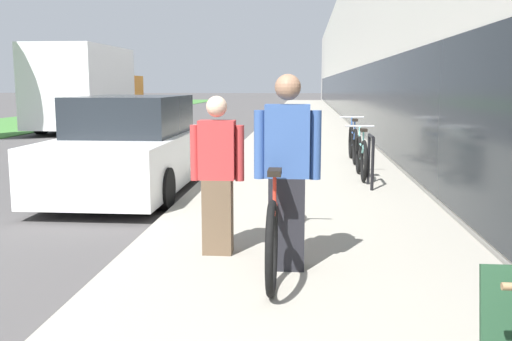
{
  "coord_description": "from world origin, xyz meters",
  "views": [
    {
      "loc": [
        5.56,
        -4.07,
        1.74
      ],
      "look_at": [
        4.03,
        13.86,
        -0.99
      ],
      "focal_mm": 40.0,
      "sensor_mm": 36.0,
      "label": 1
    }
  ],
  "objects_px": {
    "bike_rack_hoop": "(371,155)",
    "parked_sedan_curbside": "(133,149)",
    "person_bystander": "(217,176)",
    "person_rider": "(287,173)",
    "cruiser_bike_middle": "(353,143)",
    "moving_truck": "(87,89)",
    "cruiser_bike_nearest": "(361,156)",
    "tandem_bicycle": "(278,215)"
  },
  "relations": [
    {
      "from": "person_bystander",
      "to": "bike_rack_hoop",
      "type": "relative_size",
      "value": 1.81
    },
    {
      "from": "person_rider",
      "to": "person_bystander",
      "type": "bearing_deg",
      "value": 149.52
    },
    {
      "from": "parked_sedan_curbside",
      "to": "person_bystander",
      "type": "bearing_deg",
      "value": -61.99
    },
    {
      "from": "moving_truck",
      "to": "person_rider",
      "type": "bearing_deg",
      "value": -63.4
    },
    {
      "from": "person_bystander",
      "to": "moving_truck",
      "type": "bearing_deg",
      "value": 115.16
    },
    {
      "from": "tandem_bicycle",
      "to": "parked_sedan_curbside",
      "type": "height_order",
      "value": "parked_sedan_curbside"
    },
    {
      "from": "parked_sedan_curbside",
      "to": "person_rider",
      "type": "bearing_deg",
      "value": -57.09
    },
    {
      "from": "bike_rack_hoop",
      "to": "cruiser_bike_middle",
      "type": "bearing_deg",
      "value": 90.35
    },
    {
      "from": "cruiser_bike_middle",
      "to": "moving_truck",
      "type": "bearing_deg",
      "value": 136.92
    },
    {
      "from": "parked_sedan_curbside",
      "to": "moving_truck",
      "type": "height_order",
      "value": "moving_truck"
    },
    {
      "from": "bike_rack_hoop",
      "to": "moving_truck",
      "type": "relative_size",
      "value": 0.13
    },
    {
      "from": "cruiser_bike_nearest",
      "to": "moving_truck",
      "type": "distance_m",
      "value": 14.11
    },
    {
      "from": "person_rider",
      "to": "person_bystander",
      "type": "relative_size",
      "value": 1.13
    },
    {
      "from": "tandem_bicycle",
      "to": "cruiser_bike_nearest",
      "type": "relative_size",
      "value": 1.72
    },
    {
      "from": "parked_sedan_curbside",
      "to": "tandem_bicycle",
      "type": "bearing_deg",
      "value": -55.53
    },
    {
      "from": "person_rider",
      "to": "parked_sedan_curbside",
      "type": "bearing_deg",
      "value": 122.91
    },
    {
      "from": "person_rider",
      "to": "bike_rack_hoop",
      "type": "xyz_separation_m",
      "value": [
        1.2,
        4.18,
        -0.35
      ]
    },
    {
      "from": "parked_sedan_curbside",
      "to": "cruiser_bike_middle",
      "type": "bearing_deg",
      "value": 40.69
    },
    {
      "from": "bike_rack_hoop",
      "to": "person_bystander",
      "type": "bearing_deg",
      "value": -116.48
    },
    {
      "from": "bike_rack_hoop",
      "to": "parked_sedan_curbside",
      "type": "relative_size",
      "value": 0.19
    },
    {
      "from": "tandem_bicycle",
      "to": "bike_rack_hoop",
      "type": "xyz_separation_m",
      "value": [
        1.3,
        3.81,
        0.11
      ]
    },
    {
      "from": "cruiser_bike_nearest",
      "to": "cruiser_bike_middle",
      "type": "height_order",
      "value": "cruiser_bike_middle"
    },
    {
      "from": "moving_truck",
      "to": "cruiser_bike_middle",
      "type": "bearing_deg",
      "value": -43.08
    },
    {
      "from": "person_rider",
      "to": "cruiser_bike_nearest",
      "type": "bearing_deg",
      "value": 77.44
    },
    {
      "from": "bike_rack_hoop",
      "to": "cruiser_bike_middle",
      "type": "relative_size",
      "value": 0.48
    },
    {
      "from": "parked_sedan_curbside",
      "to": "moving_truck",
      "type": "bearing_deg",
      "value": 114.25
    },
    {
      "from": "person_bystander",
      "to": "moving_truck",
      "type": "xyz_separation_m",
      "value": [
        -7.27,
        15.48,
        0.68
      ]
    },
    {
      "from": "tandem_bicycle",
      "to": "cruiser_bike_nearest",
      "type": "height_order",
      "value": "tandem_bicycle"
    },
    {
      "from": "person_rider",
      "to": "tandem_bicycle",
      "type": "bearing_deg",
      "value": 104.29
    },
    {
      "from": "person_rider",
      "to": "person_bystander",
      "type": "xyz_separation_m",
      "value": [
        -0.68,
        0.4,
        -0.1
      ]
    },
    {
      "from": "cruiser_bike_middle",
      "to": "parked_sedan_curbside",
      "type": "height_order",
      "value": "parked_sedan_curbside"
    },
    {
      "from": "person_bystander",
      "to": "person_rider",
      "type": "bearing_deg",
      "value": -30.48
    },
    {
      "from": "cruiser_bike_nearest",
      "to": "moving_truck",
      "type": "height_order",
      "value": "moving_truck"
    },
    {
      "from": "person_bystander",
      "to": "cruiser_bike_middle",
      "type": "relative_size",
      "value": 0.86
    },
    {
      "from": "person_bystander",
      "to": "cruiser_bike_nearest",
      "type": "height_order",
      "value": "person_bystander"
    },
    {
      "from": "cruiser_bike_nearest",
      "to": "moving_truck",
      "type": "relative_size",
      "value": 0.26
    },
    {
      "from": "person_bystander",
      "to": "bike_rack_hoop",
      "type": "bearing_deg",
      "value": 63.52
    },
    {
      "from": "moving_truck",
      "to": "person_bystander",
      "type": "bearing_deg",
      "value": -64.84
    },
    {
      "from": "tandem_bicycle",
      "to": "person_bystander",
      "type": "xyz_separation_m",
      "value": [
        -0.59,
        0.03,
        0.37
      ]
    },
    {
      "from": "tandem_bicycle",
      "to": "bike_rack_hoop",
      "type": "relative_size",
      "value": 3.4
    },
    {
      "from": "parked_sedan_curbside",
      "to": "bike_rack_hoop",
      "type": "bearing_deg",
      "value": 1.83
    },
    {
      "from": "moving_truck",
      "to": "bike_rack_hoop",
      "type": "bearing_deg",
      "value": -51.95
    }
  ]
}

